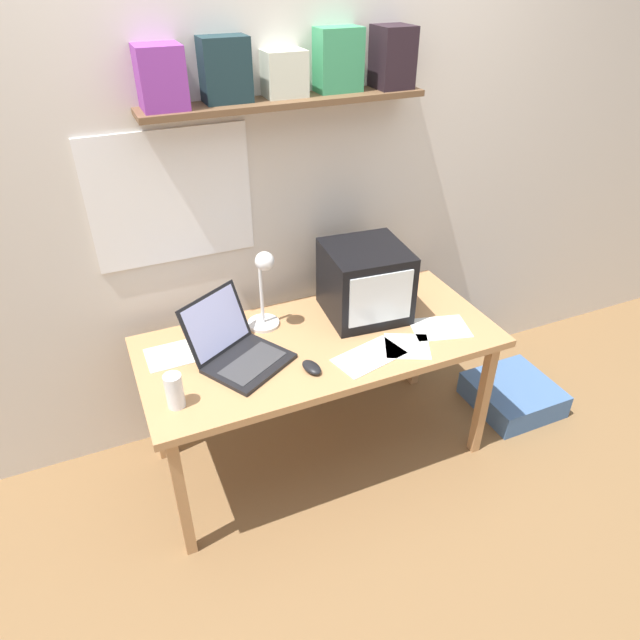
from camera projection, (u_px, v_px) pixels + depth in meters
ground_plane at (320, 452)px, 2.89m from camera, size 12.00×12.00×0.00m
back_wall at (277, 170)px, 2.54m from camera, size 5.60×0.24×2.60m
corner_desk at (320, 350)px, 2.54m from camera, size 1.58×0.71×0.70m
crt_monitor at (365, 281)px, 2.61m from camera, size 0.38×0.39×0.33m
laptop at (235, 346)px, 2.36m from camera, size 0.45×0.46×0.26m
desk_lamp at (264, 286)px, 2.47m from camera, size 0.15×0.16×0.39m
juice_glass at (175, 392)px, 2.11m from camera, size 0.07×0.07×0.14m
computer_mouse at (312, 367)px, 2.32m from camera, size 0.08×0.11×0.03m
loose_paper_near_monitor at (369, 357)px, 2.40m from camera, size 0.33×0.23×0.00m
loose_paper_near_laptop at (407, 346)px, 2.46m from camera, size 0.25×0.25×0.00m
printed_handout at (440, 328)px, 2.58m from camera, size 0.29×0.24×0.00m
open_notebook at (178, 354)px, 2.42m from camera, size 0.26×0.18×0.00m
floor_cushion at (513, 395)px, 3.16m from camera, size 0.43×0.43×0.14m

